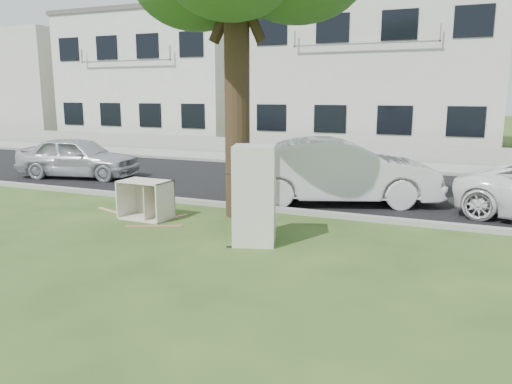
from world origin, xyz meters
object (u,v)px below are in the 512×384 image
at_px(cabinet, 146,199).
at_px(car_left, 78,157).
at_px(fridge, 254,195).
at_px(car_center, 338,171).

height_order(cabinet, car_left, car_left).
bearing_deg(car_left, fridge, -129.78).
bearing_deg(cabinet, fridge, -12.18).
bearing_deg(fridge, car_left, 133.35).
relative_size(fridge, cabinet, 1.66).
bearing_deg(fridge, car_center, 63.96).
distance_m(cabinet, car_left, 6.37).
distance_m(fridge, cabinet, 3.05).
bearing_deg(car_left, car_center, -104.42).
relative_size(fridge, car_left, 0.46).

